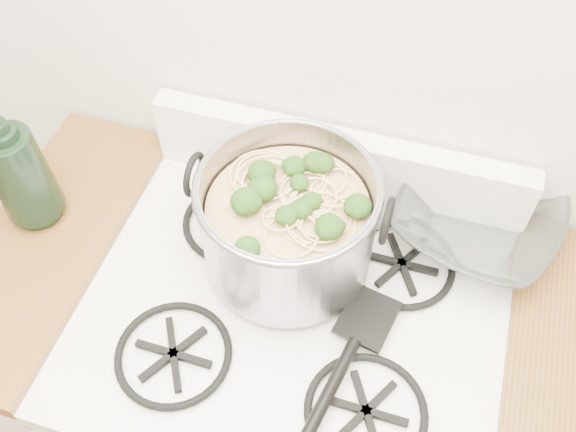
% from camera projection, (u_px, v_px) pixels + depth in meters
% --- Properties ---
extents(gas_range, '(0.76, 0.66, 0.92)m').
position_uv_depth(gas_range, '(291.00, 407.00, 1.54)').
color(gas_range, white).
rests_on(gas_range, ground).
extents(counter_left, '(0.25, 0.65, 0.92)m').
position_uv_depth(counter_left, '(100.00, 344.00, 1.61)').
color(counter_left, silver).
rests_on(counter_left, ground).
extents(stock_pot, '(0.35, 0.32, 0.22)m').
position_uv_depth(stock_pot, '(288.00, 225.00, 1.14)').
color(stock_pot, gray).
rests_on(stock_pot, gas_range).
extents(spatula, '(0.34, 0.36, 0.02)m').
position_uv_depth(spatula, '(368.00, 316.00, 1.12)').
color(spatula, black).
rests_on(spatula, gas_range).
extents(glass_bowl, '(0.15, 0.15, 0.03)m').
position_uv_depth(glass_bowl, '(475.00, 227.00, 1.24)').
color(glass_bowl, white).
rests_on(glass_bowl, gas_range).
extents(bottle, '(0.13, 0.13, 0.30)m').
position_uv_depth(bottle, '(16.00, 163.00, 1.16)').
color(bottle, black).
rests_on(bottle, counter_left).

